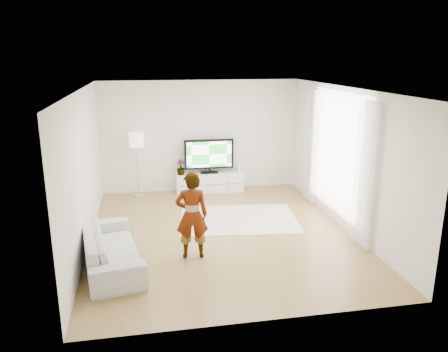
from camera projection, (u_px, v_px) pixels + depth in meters
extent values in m
plane|color=#AE894E|center=(221.00, 233.00, 8.61)|extent=(6.00, 6.00, 0.00)
plane|color=white|center=(221.00, 89.00, 7.86)|extent=(6.00, 6.00, 0.00)
cube|color=silver|center=(84.00, 170.00, 7.79)|extent=(0.02, 6.00, 2.80)
cube|color=silver|center=(345.00, 159.00, 8.67)|extent=(0.02, 6.00, 2.80)
cube|color=silver|center=(200.00, 136.00, 11.07)|extent=(5.00, 0.02, 2.80)
cube|color=silver|center=(264.00, 222.00, 5.39)|extent=(5.00, 0.02, 2.80)
cube|color=white|center=(338.00, 153.00, 8.94)|extent=(0.01, 2.60, 2.50)
cube|color=white|center=(365.00, 174.00, 7.72)|extent=(0.04, 0.70, 2.60)
cube|color=white|center=(310.00, 146.00, 10.18)|extent=(0.04, 0.70, 2.60)
cube|color=white|center=(209.00, 182.00, 11.19)|extent=(1.71, 0.48, 0.48)
cube|color=black|center=(211.00, 185.00, 10.96)|extent=(1.66, 0.00, 0.01)
cube|color=black|center=(194.00, 186.00, 10.89)|extent=(0.01, 0.00, 0.42)
cube|color=black|center=(228.00, 184.00, 11.04)|extent=(0.01, 0.00, 0.42)
cube|color=black|center=(209.00, 172.00, 11.15)|extent=(0.45, 0.25, 0.02)
cube|color=black|center=(209.00, 170.00, 11.14)|extent=(0.09, 0.06, 0.09)
cube|color=black|center=(209.00, 154.00, 11.03)|extent=(1.25, 0.07, 0.76)
cube|color=green|center=(209.00, 154.00, 10.99)|extent=(1.14, 0.01, 0.65)
cube|color=white|center=(238.00, 167.00, 11.23)|extent=(0.09, 0.18, 0.24)
cube|color=#4CB2FF|center=(239.00, 167.00, 11.14)|extent=(0.01, 0.00, 0.13)
imported|color=#3F7238|center=(181.00, 167.00, 10.95)|extent=(0.24, 0.24, 0.38)
cube|color=beige|center=(238.00, 219.00, 9.33)|extent=(2.65, 2.05, 0.01)
imported|color=#334772|center=(192.00, 215.00, 7.39)|extent=(0.57, 0.40, 1.52)
imported|color=beige|center=(111.00, 248.00, 7.21)|extent=(1.18, 2.26, 0.63)
cylinder|color=silver|center=(139.00, 195.00, 10.88)|extent=(0.28, 0.28, 0.02)
cylinder|color=silver|center=(138.00, 171.00, 10.71)|extent=(0.04, 0.04, 1.23)
cylinder|color=white|center=(136.00, 140.00, 10.50)|extent=(0.35, 0.35, 0.34)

